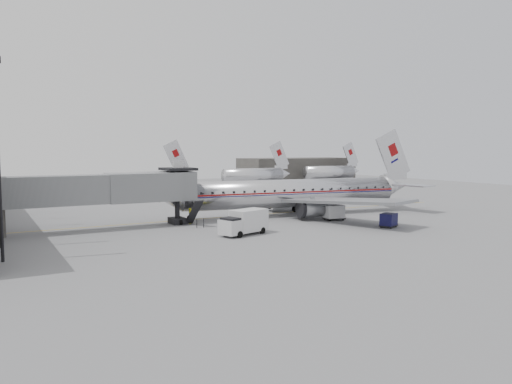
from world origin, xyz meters
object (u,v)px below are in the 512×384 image
at_px(baggage_cart_white, 334,212).
at_px(ramp_worker, 191,216).
at_px(baggage_cart_navy, 389,220).
at_px(airliner, 296,193).
at_px(service_van, 244,222).

height_order(baggage_cart_white, ramp_worker, baggage_cart_white).
bearing_deg(baggage_cart_navy, airliner, 78.80).
height_order(airliner, service_van, airliner).
distance_m(baggage_cart_white, ramp_worker, 16.95).
xyz_separation_m(airliner, service_van, (-12.77, -9.83, -1.55)).
xyz_separation_m(baggage_cart_navy, baggage_cart_white, (-1.78, 7.24, 0.15)).
xyz_separation_m(service_van, ramp_worker, (-1.88, 9.42, -0.39)).
relative_size(service_van, baggage_cart_navy, 2.36).
relative_size(baggage_cart_white, ramp_worker, 1.42).
relative_size(airliner, baggage_cart_white, 13.98).
bearing_deg(baggage_cart_white, service_van, -155.95).
distance_m(baggage_cart_navy, ramp_worker, 21.98).
bearing_deg(baggage_cart_white, airliner, 111.32).
height_order(baggage_cart_navy, ramp_worker, ramp_worker).
distance_m(airliner, service_van, 16.18).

